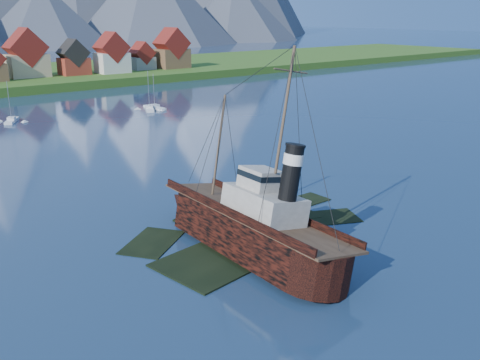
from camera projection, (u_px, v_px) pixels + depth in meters
ground at (246, 239)px, 62.22m from camera, size 1400.00×1400.00×0.00m
shoal at (246, 233)px, 64.99m from camera, size 31.71×21.24×1.14m
tugboat_wreck at (239, 224)px, 58.94m from camera, size 6.94×29.92×23.71m
sailboat_d at (150, 109)px, 144.11m from camera, size 5.31×8.08×10.94m
sailboat_e at (155, 108)px, 146.29m from camera, size 2.37×8.58×9.88m
sailboat_f at (12, 121)px, 128.67m from camera, size 5.31×7.49×10.20m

